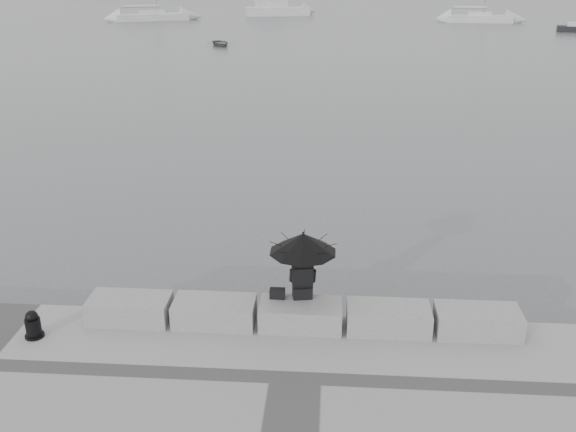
# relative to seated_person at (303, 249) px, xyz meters

# --- Properties ---
(ground) EXTENTS (360.00, 360.00, 0.00)m
(ground) POSITION_rel_seated_person_xyz_m (-0.02, 0.13, -2.03)
(ground) COLOR #4E5153
(ground) RESTS_ON ground
(stone_block_far_left) EXTENTS (1.60, 0.80, 0.50)m
(stone_block_far_left) POSITION_rel_seated_person_xyz_m (-3.42, -0.32, -1.28)
(stone_block_far_left) COLOR slate
(stone_block_far_left) RESTS_ON promenade
(stone_block_left) EXTENTS (1.60, 0.80, 0.50)m
(stone_block_left) POSITION_rel_seated_person_xyz_m (-1.72, -0.32, -1.28)
(stone_block_left) COLOR slate
(stone_block_left) RESTS_ON promenade
(stone_block_centre) EXTENTS (1.60, 0.80, 0.50)m
(stone_block_centre) POSITION_rel_seated_person_xyz_m (-0.02, -0.32, -1.28)
(stone_block_centre) COLOR slate
(stone_block_centre) RESTS_ON promenade
(stone_block_right) EXTENTS (1.60, 0.80, 0.50)m
(stone_block_right) POSITION_rel_seated_person_xyz_m (1.68, -0.32, -1.28)
(stone_block_right) COLOR slate
(stone_block_right) RESTS_ON promenade
(stone_block_far_right) EXTENTS (1.60, 0.80, 0.50)m
(stone_block_far_right) POSITION_rel_seated_person_xyz_m (3.38, -0.32, -1.28)
(stone_block_far_right) COLOR slate
(stone_block_far_right) RESTS_ON promenade
(seated_person) EXTENTS (1.32, 1.32, 1.39)m
(seated_person) POSITION_rel_seated_person_xyz_m (0.00, 0.00, 0.00)
(seated_person) COLOR black
(seated_person) RESTS_ON stone_block_centre
(bag) EXTENTS (0.30, 0.17, 0.19)m
(bag) POSITION_rel_seated_person_xyz_m (-0.49, -0.10, -0.93)
(bag) COLOR black
(bag) RESTS_ON stone_block_centre
(mooring_bollard) EXTENTS (0.36, 0.36, 0.57)m
(mooring_bollard) POSITION_rel_seated_person_xyz_m (-5.06, -1.06, -1.29)
(mooring_bollard) COLOR black
(mooring_bollard) RESTS_ON promenade
(sailboat_left) EXTENTS (9.02, 5.52, 12.90)m
(sailboat_left) POSITION_rel_seated_person_xyz_m (-22.19, 70.50, -1.52)
(sailboat_left) COLOR white
(sailboat_left) RESTS_ON ground
(sailboat_right) EXTENTS (7.84, 2.98, 12.90)m
(sailboat_right) POSITION_rel_seated_person_xyz_m (17.84, 70.95, -1.51)
(sailboat_right) COLOR white
(sailboat_right) RESTS_ON ground
(motor_cruiser) EXTENTS (8.88, 4.23, 4.50)m
(motor_cruiser) POSITION_rel_seated_person_xyz_m (-7.30, 78.93, -1.14)
(motor_cruiser) COLOR white
(motor_cruiser) RESTS_ON ground
(dinghy) EXTENTS (3.10, 2.43, 0.49)m
(dinghy) POSITION_rel_seated_person_xyz_m (-9.58, 46.44, -1.79)
(dinghy) COLOR slate
(dinghy) RESTS_ON ground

